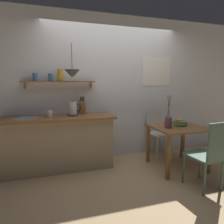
{
  "coord_description": "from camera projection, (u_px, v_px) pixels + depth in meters",
  "views": [
    {
      "loc": [
        -0.98,
        -2.84,
        1.44
      ],
      "look_at": [
        -0.1,
        0.25,
        0.95
      ],
      "focal_mm": 29.8,
      "sensor_mm": 36.0,
      "label": 1
    }
  ],
  "objects": [
    {
      "name": "electric_kettle",
      "position": [
        73.0,
        109.0,
        3.12
      ],
      "size": [
        0.25,
        0.16,
        0.26
      ],
      "color": "black",
      "rests_on": "kitchen_counter"
    },
    {
      "name": "pendant_lamp",
      "position": [
        72.0,
        74.0,
        2.98
      ],
      "size": [
        0.25,
        0.25,
        0.55
      ],
      "color": "black"
    },
    {
      "name": "twig_vase",
      "position": [
        168.0,
        122.0,
        3.03
      ],
      "size": [
        0.11,
        0.11,
        0.54
      ],
      "color": "brown",
      "rests_on": "dining_table"
    },
    {
      "name": "coffee_mug_by_sink",
      "position": [
        50.0,
        114.0,
        2.97
      ],
      "size": [
        0.13,
        0.08,
        0.11
      ],
      "color": "white",
      "rests_on": "kitchen_counter"
    },
    {
      "name": "dining_chair_far",
      "position": [
        157.0,
        131.0,
        3.75
      ],
      "size": [
        0.42,
        0.47,
        0.88
      ],
      "color": "silver",
      "rests_on": "ground_plane"
    },
    {
      "name": "ground_plane",
      "position": [
        122.0,
        169.0,
        3.19
      ],
      "size": [
        14.0,
        14.0,
        0.0
      ],
      "primitive_type": "plane",
      "color": "tan"
    },
    {
      "name": "wall_shelf",
      "position": [
        57.0,
        80.0,
        3.16
      ],
      "size": [
        1.21,
        0.2,
        0.33
      ],
      "color": "brown"
    },
    {
      "name": "fruit_bowl",
      "position": [
        180.0,
        122.0,
        3.2
      ],
      "size": [
        0.22,
        0.22,
        0.14
      ],
      "color": "slate",
      "rests_on": "dining_table"
    },
    {
      "name": "knife_block",
      "position": [
        82.0,
        107.0,
        3.33
      ],
      "size": [
        0.1,
        0.17,
        0.31
      ],
      "color": "#9E6B3D",
      "rests_on": "kitchen_counter"
    },
    {
      "name": "dining_table",
      "position": [
        177.0,
        133.0,
        3.16
      ],
      "size": [
        0.85,
        0.77,
        0.73
      ],
      "color": "brown",
      "rests_on": "ground_plane"
    },
    {
      "name": "kitchen_counter",
      "position": [
        60.0,
        142.0,
        3.15
      ],
      "size": [
        1.83,
        0.63,
        0.91
      ],
      "color": "tan",
      "rests_on": "ground_plane"
    },
    {
      "name": "back_wall",
      "position": [
        121.0,
        88.0,
        3.66
      ],
      "size": [
        6.8,
        0.11,
        2.7
      ],
      "color": "silver",
      "rests_on": "ground_plane"
    },
    {
      "name": "dining_chair_near",
      "position": [
        209.0,
        153.0,
        2.49
      ],
      "size": [
        0.45,
        0.47,
        0.96
      ],
      "color": "#4C6B5B",
      "rests_on": "ground_plane"
    }
  ]
}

